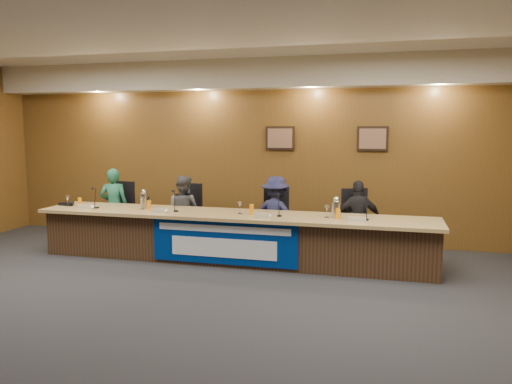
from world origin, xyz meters
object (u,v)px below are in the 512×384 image
at_px(panelist_a, 114,206).
at_px(office_chair_c, 277,224).
at_px(office_chair_a, 117,216).
at_px(office_chair_b, 186,219).
at_px(office_chair_d, 359,228).
at_px(speakerphone, 68,204).
at_px(dais_body, 232,238).
at_px(panelist_c, 276,215).
at_px(panelist_b, 183,212).
at_px(carafe_right, 336,210).
at_px(carafe_left, 144,201).
at_px(panelist_d, 358,220).
at_px(banner, 223,242).

relative_size(panelist_a, office_chair_c, 2.78).
relative_size(office_chair_a, office_chair_b, 1.00).
bearing_deg(office_chair_c, office_chair_d, -16.16).
bearing_deg(speakerphone, dais_body, -0.06).
height_order(panelist_c, office_chair_a, panelist_c).
height_order(panelist_c, office_chair_d, panelist_c).
relative_size(panelist_b, office_chair_c, 2.58).
xyz_separation_m(office_chair_c, speakerphone, (-3.42, -0.69, 0.30)).
relative_size(office_chair_c, carafe_right, 2.00).
xyz_separation_m(panelist_a, carafe_right, (3.95, -0.63, 0.20)).
xyz_separation_m(office_chair_a, office_chair_c, (2.92, 0.00, 0.00)).
distance_m(panelist_a, speakerphone, 0.78).
bearing_deg(dais_body, panelist_b, 150.85).
xyz_separation_m(office_chair_b, speakerphone, (-1.81, -0.69, 0.30)).
bearing_deg(carafe_right, dais_body, 178.38).
height_order(office_chair_d, speakerphone, speakerphone).
xyz_separation_m(panelist_a, carafe_left, (0.88, -0.56, 0.21)).
xyz_separation_m(panelist_a, panelist_d, (4.23, 0.00, -0.05)).
relative_size(office_chair_a, office_chair_d, 1.00).
distance_m(banner, panelist_b, 1.48).
bearing_deg(banner, speakerphone, 171.71).
relative_size(dais_body, carafe_right, 24.99).
bearing_deg(banner, dais_body, 90.00).
height_order(dais_body, office_chair_a, dais_body).
bearing_deg(banner, carafe_left, 163.33).
distance_m(banner, carafe_left, 1.63).
bearing_deg(office_chair_d, panelist_c, 160.45).
distance_m(dais_body, carafe_right, 1.66).
xyz_separation_m(panelist_d, office_chair_a, (-4.23, 0.10, -0.14)).
bearing_deg(carafe_right, panelist_a, 170.87).
relative_size(banner, panelist_c, 1.74).
bearing_deg(banner, carafe_right, 13.21).
bearing_deg(office_chair_d, office_chair_c, 156.08).
bearing_deg(office_chair_c, panelist_a, 165.80).
relative_size(carafe_right, speakerphone, 0.75).
bearing_deg(speakerphone, panelist_b, 17.95).
distance_m(panelist_d, carafe_right, 0.74).
height_order(office_chair_a, office_chair_c, same).
bearing_deg(panelist_d, office_chair_c, -15.32).
height_order(office_chair_b, carafe_right, carafe_right).
height_order(panelist_a, carafe_left, panelist_a).
distance_m(office_chair_a, office_chair_b, 1.31).
bearing_deg(dais_body, office_chair_b, 146.88).
bearing_deg(carafe_left, panelist_c, 15.34).
xyz_separation_m(panelist_c, carafe_left, (-2.04, -0.56, 0.24)).
xyz_separation_m(banner, panelist_b, (-1.06, 1.00, 0.24)).
height_order(panelist_a, office_chair_b, panelist_a).
bearing_deg(office_chair_a, office_chair_d, 6.61).
distance_m(office_chair_b, carafe_right, 2.76).
bearing_deg(office_chair_d, office_chair_a, 156.08).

